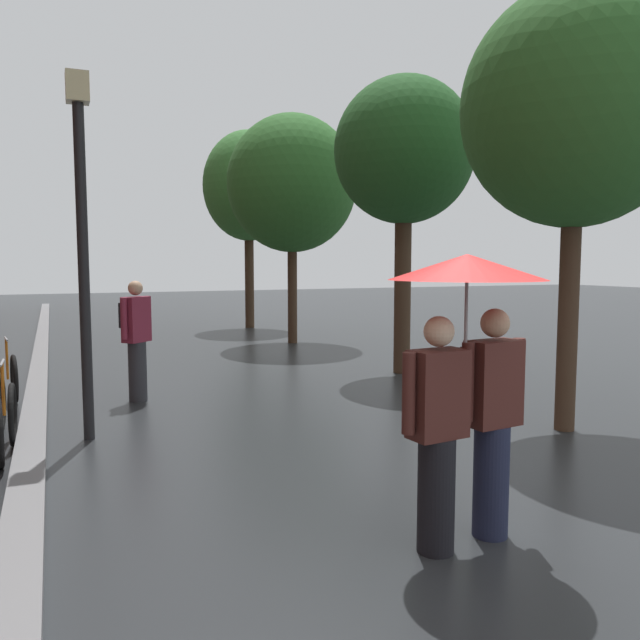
% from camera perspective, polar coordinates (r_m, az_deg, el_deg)
% --- Properties ---
extents(ground_plane, '(80.00, 80.00, 0.00)m').
position_cam_1_polar(ground_plane, '(4.71, 19.63, -20.35)').
color(ground_plane, '#26282B').
extents(kerb_strip, '(0.30, 36.00, 0.12)m').
position_cam_1_polar(kerb_strip, '(13.23, -24.18, -3.66)').
color(kerb_strip, slate).
rests_on(kerb_strip, ground).
extents(street_tree_0, '(2.62, 2.62, 5.18)m').
position_cam_1_polar(street_tree_0, '(8.15, 22.27, 17.40)').
color(street_tree_0, '#473323').
rests_on(street_tree_0, ground).
extents(street_tree_1, '(2.49, 2.49, 5.27)m').
position_cam_1_polar(street_tree_1, '(11.56, 7.68, 14.86)').
color(street_tree_1, '#473323').
rests_on(street_tree_1, ground).
extents(street_tree_2, '(3.17, 3.17, 5.60)m').
position_cam_1_polar(street_tree_2, '(15.66, -2.57, 12.27)').
color(street_tree_2, '#473323').
rests_on(street_tree_2, ground).
extents(street_tree_3, '(2.74, 2.74, 5.96)m').
position_cam_1_polar(street_tree_3, '(19.44, -6.53, 11.97)').
color(street_tree_3, '#473323').
rests_on(street_tree_3, ground).
extents(couple_under_umbrella, '(1.10, 1.10, 2.07)m').
position_cam_1_polar(couple_under_umbrella, '(4.51, 13.20, -3.06)').
color(couple_under_umbrella, black).
rests_on(couple_under_umbrella, ground).
extents(street_lamp_post, '(0.24, 0.24, 4.06)m').
position_cam_1_polar(street_lamp_post, '(7.47, -20.85, 7.83)').
color(street_lamp_post, black).
rests_on(street_lamp_post, ground).
extents(pedestrian_walking_midground, '(0.47, 0.46, 1.75)m').
position_cam_1_polar(pedestrian_walking_midground, '(9.40, -16.42, -1.55)').
color(pedestrian_walking_midground, '#2D2D33').
rests_on(pedestrian_walking_midground, ground).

